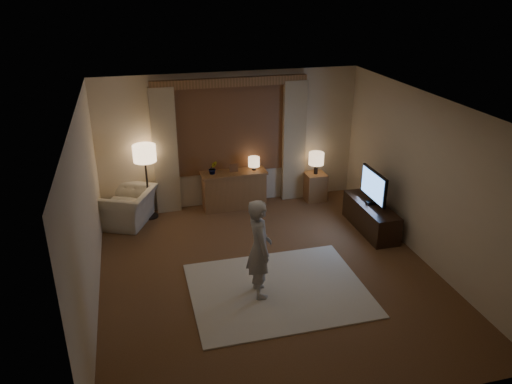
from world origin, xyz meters
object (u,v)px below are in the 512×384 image
object	(u,v)px
sideboard	(234,191)
tv_stand	(371,217)
armchair	(128,207)
side_table	(315,187)
person	(259,248)

from	to	relation	value
sideboard	tv_stand	distance (m)	2.65
tv_stand	sideboard	bearing A→B (deg)	144.31
armchair	tv_stand	bearing A→B (deg)	96.49
armchair	side_table	bearing A→B (deg)	116.61
sideboard	armchair	xyz separation A→B (m)	(-2.02, -0.18, -0.03)
sideboard	armchair	size ratio (longest dim) A/B	1.22
sideboard	side_table	size ratio (longest dim) A/B	2.14
armchair	person	world-z (taller)	person
sideboard	tv_stand	world-z (taller)	sideboard
sideboard	person	world-z (taller)	person
sideboard	person	bearing A→B (deg)	-95.41
armchair	tv_stand	xyz separation A→B (m)	(4.17, -1.36, -0.07)
tv_stand	person	distance (m)	2.86
tv_stand	person	xyz separation A→B (m)	(-2.43, -1.42, 0.50)
armchair	person	xyz separation A→B (m)	(1.74, -2.78, 0.43)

